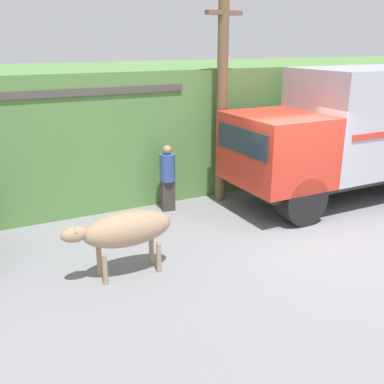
% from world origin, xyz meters
% --- Properties ---
extents(ground_plane, '(60.00, 60.00, 0.00)m').
position_xyz_m(ground_plane, '(0.00, 0.00, 0.00)').
color(ground_plane, gray).
extents(hillside_embankment, '(32.00, 5.27, 3.28)m').
position_xyz_m(hillside_embankment, '(0.00, 5.87, 1.64)').
color(hillside_embankment, '#568442').
rests_on(hillside_embankment, ground_plane).
extents(building_backdrop, '(4.79, 2.70, 2.96)m').
position_xyz_m(building_backdrop, '(-3.76, 4.54, 1.50)').
color(building_backdrop, '#8CC69E').
rests_on(building_backdrop, ground_plane).
extents(cargo_truck, '(6.42, 2.31, 3.32)m').
position_xyz_m(cargo_truck, '(2.73, 1.47, 1.81)').
color(cargo_truck, '#2D2D2D').
rests_on(cargo_truck, ground_plane).
extents(brown_cow, '(1.93, 0.62, 1.18)m').
position_xyz_m(brown_cow, '(-3.94, 0.15, 0.85)').
color(brown_cow, '#9E7F60').
rests_on(brown_cow, ground_plane).
extents(pedestrian_on_hill, '(0.41, 0.41, 1.62)m').
position_xyz_m(pedestrian_on_hill, '(-1.98, 2.73, 0.88)').
color(pedestrian_on_hill, '#38332D').
rests_on(pedestrian_on_hill, ground_plane).
extents(utility_pole, '(0.90, 0.26, 5.18)m').
position_xyz_m(utility_pole, '(-0.43, 2.87, 2.69)').
color(utility_pole, brown).
rests_on(utility_pole, ground_plane).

